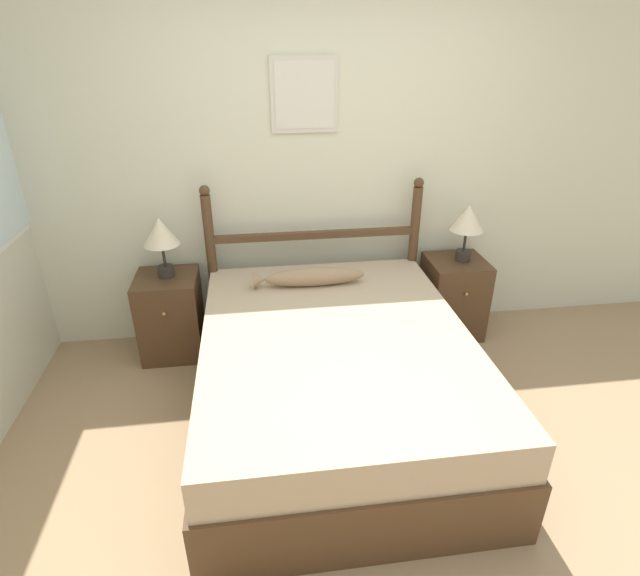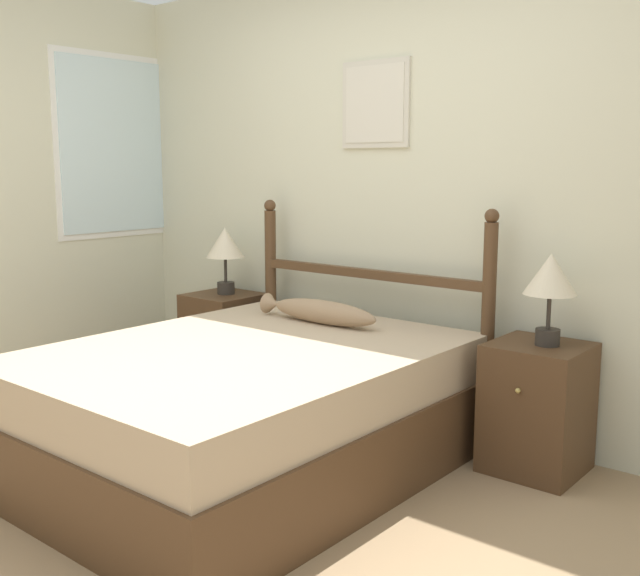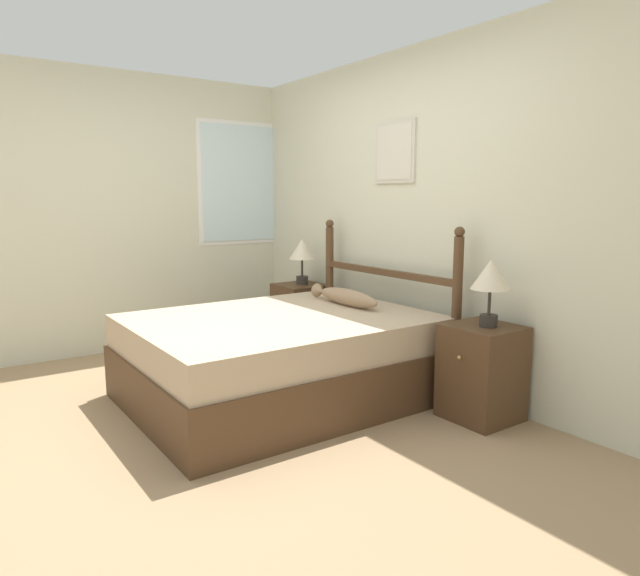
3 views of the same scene
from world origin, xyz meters
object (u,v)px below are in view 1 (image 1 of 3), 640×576
nightstand_left (171,315)px  table_lamp_right (468,221)px  fish_pillow (310,277)px  table_lamp_left (161,235)px  bed (336,376)px  nightstand_right (453,297)px

nightstand_left → table_lamp_right: size_ratio=1.44×
table_lamp_right → fish_pillow: (-1.18, -0.23, -0.26)m
table_lamp_left → bed: bearing=-39.8°
nightstand_left → fish_pillow: bearing=-13.2°
bed → fish_pillow: (-0.08, 0.64, 0.37)m
bed → table_lamp_left: size_ratio=4.72×
nightstand_left → table_lamp_right: table_lamp_right is taller
bed → nightstand_right: 1.38m
bed → table_lamp_left: (-1.06, 0.88, 0.63)m
bed → nightstand_left: size_ratio=3.28×
table_lamp_left → table_lamp_right: bearing=-0.4°
table_lamp_left → fish_pillow: table_lamp_left is taller
nightstand_right → table_lamp_right: (0.03, -0.00, 0.62)m
nightstand_left → table_lamp_left: size_ratio=1.44×
nightstand_right → nightstand_left: bearing=180.0°
nightstand_left → nightstand_right: bearing=0.0°
bed → nightstand_left: bearing=140.9°
nightstand_left → table_lamp_left: 0.62m
nightstand_right → table_lamp_left: bearing=179.7°
table_lamp_left → nightstand_right: bearing=-0.3°
nightstand_left → table_lamp_right: 2.26m
nightstand_right → fish_pillow: bearing=-168.5°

